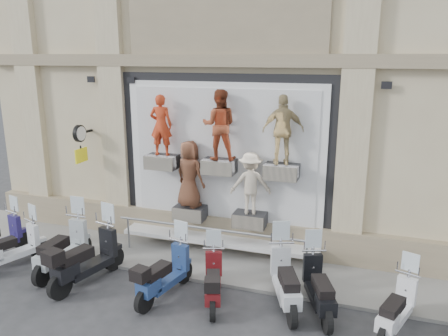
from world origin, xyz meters
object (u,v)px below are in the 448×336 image
(scooter_i, at_px, (398,299))
(scooter_f, at_px, (213,272))
(guard_rail, at_px, (212,246))
(scooter_b, at_px, (12,239))
(scooter_h, at_px, (319,277))
(scooter_g, at_px, (286,270))
(scooter_e, at_px, (164,264))
(scooter_d, at_px, (86,248))
(clock_sign_bracket, at_px, (80,139))
(scooter_c, at_px, (62,239))

(scooter_i, bearing_deg, scooter_f, -157.20)
(guard_rail, relative_size, scooter_i, 2.97)
(scooter_b, relative_size, scooter_h, 0.95)
(scooter_i, bearing_deg, scooter_h, -168.10)
(scooter_b, distance_m, scooter_g, 6.54)
(scooter_b, relative_size, scooter_e, 0.95)
(scooter_d, xyz_separation_m, scooter_g, (4.35, 0.48, -0.05))
(clock_sign_bracket, xyz_separation_m, scooter_g, (5.96, -1.77, -2.00))
(scooter_g, xyz_separation_m, scooter_h, (0.66, 0.00, -0.05))
(guard_rail, height_order, scooter_f, scooter_f)
(scooter_f, bearing_deg, guard_rail, 92.56)
(guard_rail, xyz_separation_m, clock_sign_bracket, (-3.90, 0.47, 2.34))
(guard_rail, relative_size, scooter_d, 2.42)
(scooter_c, bearing_deg, scooter_h, 1.66)
(scooter_d, xyz_separation_m, scooter_h, (5.01, 0.48, -0.10))
(clock_sign_bracket, xyz_separation_m, scooter_h, (6.62, -1.77, -2.05))
(scooter_b, bearing_deg, scooter_d, 17.34)
(clock_sign_bracket, bearing_deg, guard_rail, -6.84)
(scooter_e, height_order, scooter_f, scooter_e)
(scooter_d, bearing_deg, guard_rail, 51.58)
(guard_rail, distance_m, scooter_b, 4.78)
(scooter_c, xyz_separation_m, scooter_i, (7.34, -0.06, -0.13))
(guard_rail, distance_m, scooter_d, 2.93)
(scooter_e, bearing_deg, guard_rail, 88.87)
(guard_rail, bearing_deg, scooter_h, -25.56)
(scooter_i, bearing_deg, scooter_e, -156.33)
(scooter_g, bearing_deg, scooter_h, -21.02)
(scooter_d, bearing_deg, clock_sign_bracket, 139.17)
(scooter_e, bearing_deg, scooter_i, 14.77)
(scooter_e, relative_size, scooter_f, 1.09)
(scooter_f, bearing_deg, scooter_c, 158.75)
(scooter_d, relative_size, scooter_g, 1.06)
(guard_rail, bearing_deg, scooter_c, -155.29)
(scooter_e, bearing_deg, scooter_f, 17.69)
(scooter_e, distance_m, scooter_g, 2.51)
(scooter_b, bearing_deg, scooter_h, 23.10)
(scooter_f, xyz_separation_m, scooter_h, (2.09, 0.35, 0.06))
(scooter_c, relative_size, scooter_d, 0.97)
(scooter_e, xyz_separation_m, scooter_f, (1.04, 0.11, -0.06))
(scooter_i, bearing_deg, clock_sign_bracket, -173.07)
(scooter_e, height_order, scooter_g, scooter_g)
(scooter_e, bearing_deg, scooter_b, -169.05)
(scooter_g, bearing_deg, scooter_i, -27.37)
(scooter_h, bearing_deg, guard_rail, 133.84)
(scooter_h, relative_size, scooter_i, 1.09)
(scooter_f, bearing_deg, clock_sign_bracket, 136.45)
(scooter_b, xyz_separation_m, scooter_c, (1.28, 0.22, 0.11))
(scooter_d, height_order, scooter_f, scooter_d)
(guard_rail, xyz_separation_m, scooter_c, (-3.19, -1.47, 0.36))
(scooter_e, distance_m, scooter_f, 1.05)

